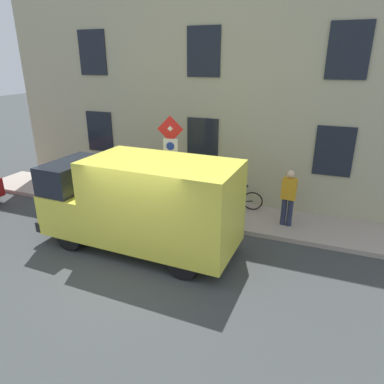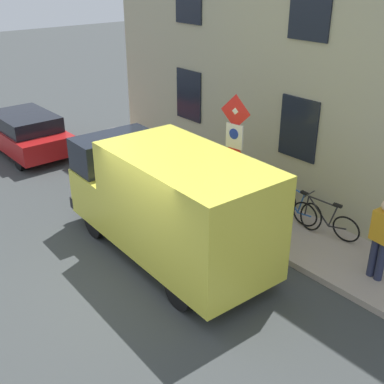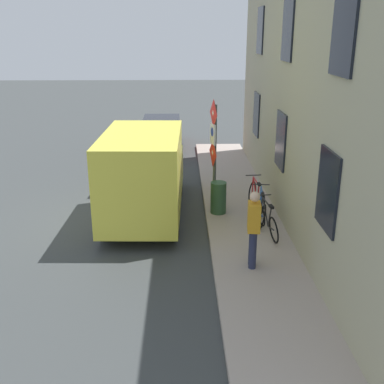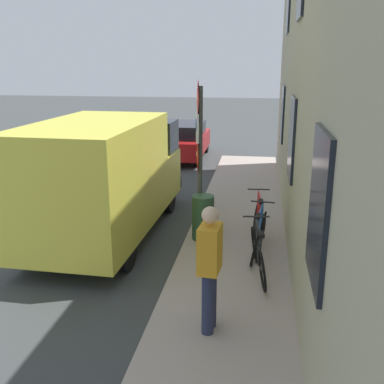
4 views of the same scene
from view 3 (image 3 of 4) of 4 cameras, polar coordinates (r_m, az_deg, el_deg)
name	(u,v)px [view 3 (image 3 of 4)]	position (r m, az deg, el deg)	size (l,w,h in m)	color
ground_plane	(119,219)	(13.23, -8.96, -3.31)	(80.00, 80.00, 0.00)	#3C4040
sidewalk_slab	(241,216)	(13.19, 6.10, -2.91)	(2.02, 17.18, 0.14)	#AB9D91
building_facade	(298,93)	(12.59, 12.91, 11.81)	(0.75, 15.18, 6.99)	#AEAA89
sign_post_stacked	(213,143)	(12.85, 2.64, 6.04)	(0.19, 0.55, 3.03)	#474C47
delivery_van	(145,170)	(13.02, -5.82, 2.68)	(2.15, 5.39, 2.50)	yellow
parked_hatchback	(162,132)	(21.05, -3.74, 7.39)	(1.79, 4.02, 1.38)	#AF1718
bicycle_black	(267,220)	(11.82, 9.22, -3.44)	(0.47, 1.71, 0.89)	black
bicycle_blue	(261,208)	(12.62, 8.53, -1.91)	(0.46, 1.72, 0.89)	black
bicycle_red	(256,197)	(13.43, 7.91, -0.58)	(0.46, 1.72, 0.89)	black
pedestrian	(254,227)	(9.95, 7.58, -4.27)	(0.30, 0.42, 1.72)	#262B47
litter_bin	(218,198)	(13.02, 3.26, -0.69)	(0.44, 0.44, 0.90)	#2D5133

